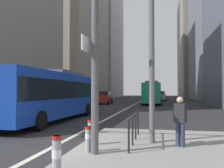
% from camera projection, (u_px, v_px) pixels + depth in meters
% --- Properties ---
extents(ground_plane, '(160.00, 160.00, 0.00)m').
position_uv_depth(ground_plane, '(127.00, 108.00, 27.73)').
color(ground_plane, '#28282B').
extents(lane_centre_line, '(0.20, 80.00, 0.01)m').
position_uv_depth(lane_centre_line, '(136.00, 104.00, 37.53)').
color(lane_centre_line, beige).
rests_on(lane_centre_line, ground).
extents(office_tower_left_mid, '(11.21, 24.40, 37.71)m').
position_uv_depth(office_tower_left_mid, '(73.00, 19.00, 55.77)').
color(office_tower_left_mid, gray).
rests_on(office_tower_left_mid, ground).
extents(office_tower_left_far, '(11.59, 24.13, 51.23)m').
position_uv_depth(office_tower_left_far, '(102.00, 23.00, 82.88)').
color(office_tower_left_far, '#9E9EA3').
rests_on(office_tower_left_far, ground).
extents(office_tower_right_mid, '(11.35, 22.29, 40.97)m').
position_uv_depth(office_tower_right_mid, '(220.00, 8.00, 53.26)').
color(office_tower_right_mid, slate).
rests_on(office_tower_right_mid, ground).
extents(office_tower_right_far, '(13.52, 24.49, 44.48)m').
position_uv_depth(office_tower_right_far, '(201.00, 29.00, 78.19)').
color(office_tower_right_far, gray).
rests_on(office_tower_right_far, ground).
extents(city_bus_blue_oncoming, '(2.92, 11.41, 3.40)m').
position_uv_depth(city_bus_blue_oncoming, '(52.00, 93.00, 15.78)').
color(city_bus_blue_oncoming, '#14389E').
rests_on(city_bus_blue_oncoming, ground).
extents(city_bus_red_receding, '(2.75, 11.71, 3.40)m').
position_uv_depth(city_bus_red_receding, '(153.00, 92.00, 36.97)').
color(city_bus_red_receding, '#198456').
rests_on(city_bus_red_receding, ground).
extents(city_bus_red_distant, '(2.94, 11.22, 3.40)m').
position_uv_depth(city_bus_red_distant, '(153.00, 92.00, 58.31)').
color(city_bus_red_distant, '#198456').
rests_on(city_bus_red_distant, ground).
extents(car_oncoming_mid, '(2.14, 4.35, 1.94)m').
position_uv_depth(car_oncoming_mid, '(104.00, 98.00, 36.56)').
color(car_oncoming_mid, maroon).
rests_on(car_oncoming_mid, ground).
extents(car_receding_near, '(2.09, 4.10, 1.94)m').
position_uv_depth(car_receding_near, '(156.00, 96.00, 49.04)').
color(car_receding_near, black).
rests_on(car_receding_near, ground).
extents(car_receding_far, '(2.20, 4.16, 1.94)m').
position_uv_depth(car_receding_far, '(161.00, 96.00, 48.80)').
color(car_receding_far, '#B2A899').
rests_on(car_receding_far, ground).
extents(traffic_signal_gantry, '(6.50, 0.65, 6.00)m').
position_uv_depth(traffic_signal_gantry, '(28.00, 22.00, 7.52)').
color(traffic_signal_gantry, '#515156').
rests_on(traffic_signal_gantry, median_island).
extents(street_lamp_post, '(5.50, 0.32, 8.00)m').
position_uv_depth(street_lamp_post, '(151.00, 0.00, 8.67)').
color(street_lamp_post, '#56565B').
rests_on(street_lamp_post, median_island).
extents(bollard_left, '(0.20, 0.20, 0.94)m').
position_uv_depth(bollard_left, '(57.00, 157.00, 4.75)').
color(bollard_left, '#99999E').
rests_on(bollard_left, median_island).
extents(bollard_right, '(0.20, 0.20, 0.76)m').
position_uv_depth(bollard_right, '(88.00, 138.00, 7.19)').
color(bollard_right, '#99999E').
rests_on(bollard_right, median_island).
extents(bollard_back, '(0.20, 0.20, 0.85)m').
position_uv_depth(bollard_back, '(90.00, 131.00, 8.15)').
color(bollard_back, '#99999E').
rests_on(bollard_back, median_island).
extents(pedestrian_railing, '(0.06, 3.11, 0.98)m').
position_uv_depth(pedestrian_railing, '(134.00, 123.00, 8.57)').
color(pedestrian_railing, black).
rests_on(pedestrian_railing, median_island).
extents(pedestrian_waiting, '(0.45, 0.38, 1.64)m').
position_uv_depth(pedestrian_waiting, '(180.00, 119.00, 7.91)').
color(pedestrian_waiting, '#2D334C').
rests_on(pedestrian_waiting, median_island).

